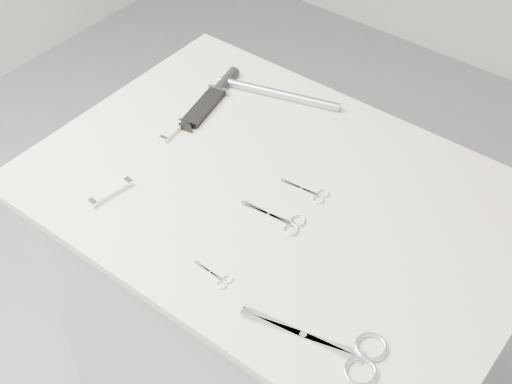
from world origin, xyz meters
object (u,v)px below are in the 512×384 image
Objects in this scene: plinth at (276,329)px; sheathed_knife at (214,95)px; large_shears at (343,350)px; pocket_knife_b at (173,131)px; tiny_scissors at (217,277)px; metal_rail at (278,94)px; pocket_knife_a at (111,192)px; embroidery_scissors_a at (284,221)px; embroidery_scissors_b at (312,193)px.

sheathed_knife reaches higher than plinth.
pocket_knife_b is at bearing 145.68° from large_shears.
sheathed_knife is 2.89× the size of pocket_knife_b.
metal_rail is (-0.23, 0.49, 0.01)m from tiny_scissors.
pocket_knife_a is (-0.26, -0.21, 0.48)m from plinth.
tiny_scissors is 0.30m from pocket_knife_a.
embroidery_scissors_a is 0.18m from tiny_scissors.
plinth is 0.59m from sheathed_knife.
tiny_scissors is at bearing -98.54° from embroidery_scissors_b.
plinth is 8.81× the size of embroidery_scissors_b.
embroidery_scissors_a and embroidery_scissors_b have the same top height.
embroidery_scissors_a is 0.10m from embroidery_scissors_b.
embroidery_scissors_a is at bearing -107.21° from pocket_knife_b.
metal_rail is at bearing 123.11° from large_shears.
sheathed_knife reaches higher than pocket_knife_a.
metal_rail reaches higher than plinth.
plinth is 0.58m from pocket_knife_a.
large_shears is 0.72m from sheathed_knife.
metal_rail reaches higher than embroidery_scissors_a.
pocket_knife_b is at bearing 145.53° from tiny_scissors.
pocket_knife_b is 0.26× the size of metal_rail.
pocket_knife_a reaches higher than large_shears.
pocket_knife_a reaches higher than plinth.
tiny_scissors is 0.42m from pocket_knife_b.
pocket_knife_a is 0.34× the size of metal_rail.
sheathed_knife is at bearing 155.15° from embroidery_scissors_b.
pocket_knife_a is at bearing -98.89° from metal_rail.
plinth is at bearing -150.47° from embroidery_scissors_b.
embroidery_scissors_b is 0.35× the size of metal_rail.
embroidery_scissors_b is at bearing 120.34° from large_shears.
sheathed_knife is (-0.30, 0.16, 0.48)m from plinth.
plinth is 11.59× the size of pocket_knife_b.
metal_rail is (0.10, 0.24, 0.00)m from pocket_knife_b.
pocket_knife_b is (0.01, -0.15, -0.00)m from sheathed_knife.
pocket_knife_b is (-0.59, 0.24, 0.00)m from large_shears.
tiny_scissors is at bearing -133.10° from pocket_knife_b.
pocket_knife_b is (-0.35, 0.07, 0.00)m from embroidery_scissors_a.
plinth is 0.61m from large_shears.
metal_rail is (-0.24, 0.31, 0.01)m from embroidery_scissors_a.
pocket_knife_b reaches higher than large_shears.
large_shears is 0.69m from metal_rail.
large_shears is 1.10× the size of sheathed_knife.
embroidery_scissors_b and tiny_scissors have the same top height.
large_shears is at bearing -44.66° from metal_rail.
metal_rail is (-0.24, 0.21, 0.01)m from embroidery_scissors_b.
embroidery_scissors_a is at bearing 132.47° from large_shears.
metal_rail reaches higher than large_shears.
large_shears is 1.86× the size of embroidery_scissors_a.
pocket_knife_a is 1.28× the size of pocket_knife_b.
sheathed_knife reaches higher than metal_rail.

